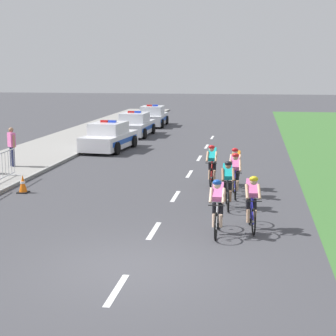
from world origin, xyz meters
TOP-DOWN VIEW (x-y plane):
  - ground_plane at (0.00, 0.00)m, footprint 160.00×160.00m
  - sidewalk_slab at (-8.09, 14.00)m, footprint 4.22×60.00m
  - kerb_edge at (-6.07, 14.00)m, footprint 0.16×60.00m
  - lane_markings_centre at (0.00, 10.74)m, footprint 0.14×25.60m
  - cyclist_lead at (1.69, 2.64)m, footprint 0.42×1.72m
  - cyclist_second at (2.57, 3.23)m, footprint 0.46×1.72m
  - cyclist_third at (1.81, 5.45)m, footprint 0.45×1.72m
  - cyclist_fourth at (1.97, 7.04)m, footprint 0.44×1.72m
  - cyclist_fifth at (1.07, 8.79)m, footprint 0.42×1.72m
  - cyclist_sixth at (1.95, 8.21)m, footprint 0.44×1.72m
  - police_car_nearest at (-4.94, 16.56)m, footprint 2.32×4.55m
  - police_car_second at (-4.94, 22.81)m, footprint 2.04×4.42m
  - police_car_third at (-4.93, 28.88)m, footprint 2.12×4.46m
  - crowd_barrier_rear at (-6.64, 7.68)m, footprint 0.60×2.32m
  - traffic_cone_mid at (-5.31, 6.44)m, footprint 0.36×0.36m
  - spectator_back at (-7.61, 10.63)m, footprint 0.45×0.40m

SIDE VIEW (x-z plane):
  - ground_plane at x=0.00m, z-range 0.00..0.00m
  - lane_markings_centre at x=0.00m, z-range 0.00..0.01m
  - sidewalk_slab at x=-8.09m, z-range 0.00..0.12m
  - kerb_edge at x=-6.07m, z-range 0.00..0.13m
  - traffic_cone_mid at x=-5.31m, z-range -0.01..0.63m
  - crowd_barrier_rear at x=-6.64m, z-range 0.11..1.18m
  - police_car_nearest at x=-4.94m, z-range -0.12..1.48m
  - police_car_second at x=-4.94m, z-range -0.12..1.48m
  - police_car_third at x=-4.93m, z-range -0.12..1.48m
  - cyclist_lead at x=1.69m, z-range 0.00..1.57m
  - cyclist_second at x=2.57m, z-range 0.00..1.57m
  - cyclist_third at x=1.81m, z-range 0.00..1.57m
  - cyclist_fourth at x=1.97m, z-range 0.00..1.57m
  - cyclist_fifth at x=1.07m, z-range 0.00..1.57m
  - cyclist_sixth at x=1.95m, z-range 0.00..1.57m
  - spectator_back at x=-7.61m, z-range 0.25..1.92m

